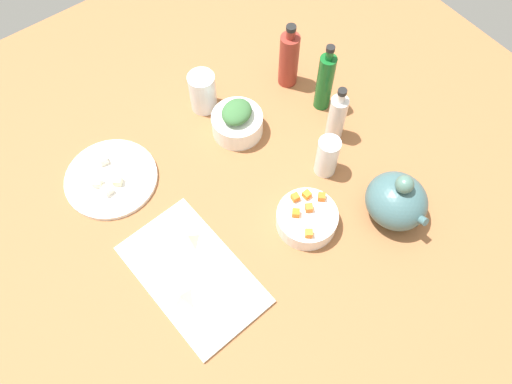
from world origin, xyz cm
name	(u,v)px	position (x,y,z in cm)	size (l,w,h in cm)	color
tabletop	(256,204)	(0.00, 0.00, 1.50)	(190.00, 190.00, 3.00)	#985F38
cutting_board	(193,274)	(6.92, -24.29, 3.50)	(35.99, 21.38, 1.00)	silver
plate_tofu	(111,178)	(-28.49, -26.68, 3.60)	(24.50, 24.50, 1.20)	white
bowl_greens	(237,124)	(-21.24, 9.61, 6.15)	(14.15, 14.15, 6.31)	white
bowl_carrots	(307,219)	(12.72, 6.29, 5.51)	(15.30, 15.30, 5.01)	white
teapot	(397,201)	(23.56, 25.57, 9.58)	(17.29, 14.73, 16.67)	#3E6266
bottle_0	(325,81)	(-14.18, 34.50, 12.79)	(4.65, 4.65, 22.65)	#145F24
bottle_1	(289,59)	(-27.07, 32.22, 12.14)	(5.57, 5.57, 21.19)	maroon
bottle_2	(337,117)	(-4.11, 30.29, 10.75)	(4.78, 4.78, 18.47)	silver
drinking_glass_0	(203,92)	(-34.22, 7.18, 9.07)	(7.58, 7.58, 12.14)	white
drinking_glass_1	(327,156)	(3.23, 20.72, 9.18)	(5.83, 5.83, 12.36)	white
carrot_cube_0	(296,213)	(10.98, 3.90, 8.91)	(1.80, 1.80, 1.80)	orange
carrot_cube_1	(309,208)	(11.83, 7.36, 8.91)	(1.80, 1.80, 1.80)	orange
carrot_cube_2	(307,195)	(8.66, 9.32, 8.91)	(1.80, 1.80, 1.80)	orange
carrot_cube_3	(322,197)	(11.37, 11.86, 8.91)	(1.80, 1.80, 1.80)	orange
carrot_cube_4	(295,197)	(7.50, 6.53, 8.91)	(1.80, 1.80, 1.80)	orange
carrot_cube_5	(309,233)	(17.09, 2.90, 8.91)	(1.80, 1.80, 1.80)	orange
chopped_greens_mound	(237,112)	(-21.24, 9.61, 11.35)	(9.14, 7.80, 4.08)	#396A39
tofu_cube_0	(117,181)	(-25.73, -25.93, 5.30)	(2.20, 2.20, 2.20)	#F9F3C9
tofu_cube_1	(103,160)	(-33.71, -25.79, 5.30)	(2.20, 2.20, 2.20)	white
tofu_cube_2	(97,183)	(-28.49, -30.45, 5.30)	(2.20, 2.20, 2.20)	#F4EACC
tofu_cube_3	(108,190)	(-24.76, -29.39, 5.30)	(2.20, 2.20, 2.20)	white
dumpling_0	(202,325)	(18.81, -29.63, 5.17)	(5.96, 5.91, 2.34)	beige
dumpling_1	(164,272)	(2.90, -29.67, 5.14)	(5.23, 4.49, 2.28)	beige
dumpling_2	(189,239)	(-0.60, -20.21, 5.55)	(4.26, 4.24, 3.10)	beige
dumpling_3	(181,298)	(10.73, -29.91, 5.54)	(5.22, 4.91, 3.07)	beige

